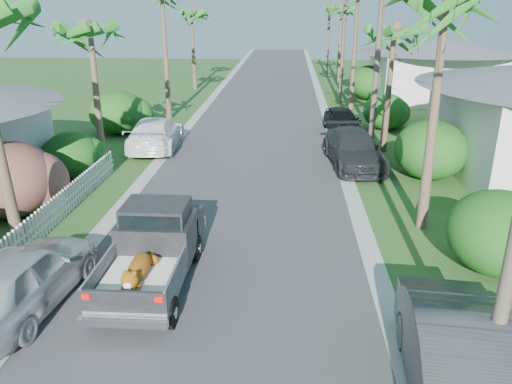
# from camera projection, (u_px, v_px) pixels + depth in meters

# --- Properties ---
(ground) EXTENTS (120.00, 120.00, 0.00)m
(ground) POSITION_uv_depth(u_px,v_px,m) (209.00, 323.00, 11.71)
(ground) COLOR #305821
(ground) RESTS_ON ground
(road) EXTENTS (8.00, 100.00, 0.02)m
(road) POSITION_uv_depth(u_px,v_px,m) (263.00, 110.00, 35.04)
(road) COLOR #38383A
(road) RESTS_ON ground
(curb_left) EXTENTS (0.60, 100.00, 0.06)m
(curb_left) POSITION_uv_depth(u_px,v_px,m) (203.00, 109.00, 35.30)
(curb_left) COLOR #A5A39E
(curb_left) RESTS_ON ground
(curb_right) EXTENTS (0.60, 100.00, 0.06)m
(curb_right) POSITION_uv_depth(u_px,v_px,m) (325.00, 111.00, 34.77)
(curb_right) COLOR #A5A39E
(curb_right) RESTS_ON ground
(pickup_truck) EXTENTS (1.98, 5.12, 2.06)m
(pickup_truck) POSITION_uv_depth(u_px,v_px,m) (155.00, 244.00, 13.33)
(pickup_truck) COLOR black
(pickup_truck) RESTS_ON ground
(parked_car_rn) EXTENTS (2.22, 5.30, 1.70)m
(parked_car_rn) POSITION_uv_depth(u_px,v_px,m) (462.00, 368.00, 8.99)
(parked_car_rn) COLOR #2F3234
(parked_car_rn) RESTS_ON ground
(parked_car_rm) EXTENTS (2.76, 5.63, 1.57)m
(parked_car_rm) POSITION_uv_depth(u_px,v_px,m) (354.00, 149.00, 22.87)
(parked_car_rm) COLOR #27292B
(parked_car_rm) RESTS_ON ground
(parked_car_rf) EXTENTS (2.07, 4.39, 1.45)m
(parked_car_rf) POSITION_uv_depth(u_px,v_px,m) (342.00, 121.00, 28.72)
(parked_car_rf) COLOR black
(parked_car_rf) RESTS_ON ground
(parked_car_ln) EXTENTS (2.36, 4.99, 1.65)m
(parked_car_ln) POSITION_uv_depth(u_px,v_px,m) (22.00, 279.00, 12.00)
(parked_car_ln) COLOR silver
(parked_car_ln) RESTS_ON ground
(parked_car_lf) EXTENTS (2.61, 5.73, 1.63)m
(parked_car_lf) POSITION_uv_depth(u_px,v_px,m) (156.00, 133.00, 25.53)
(parked_car_lf) COLOR white
(parked_car_lf) RESTS_ON ground
(palm_l_b) EXTENTS (4.40, 4.40, 7.40)m
(palm_l_b) POSITION_uv_depth(u_px,v_px,m) (89.00, 26.00, 21.15)
(palm_l_b) COLOR brown
(palm_l_b) RESTS_ON ground
(palm_l_d) EXTENTS (4.40, 4.40, 7.70)m
(palm_l_d) POSITION_uv_depth(u_px,v_px,m) (192.00, 11.00, 41.57)
(palm_l_d) COLOR brown
(palm_l_d) RESTS_ON ground
(palm_r_b) EXTENTS (4.40, 4.40, 7.20)m
(palm_r_b) POSITION_uv_depth(u_px,v_px,m) (394.00, 28.00, 23.21)
(palm_r_b) COLOR brown
(palm_r_b) RESTS_ON ground
(palm_r_d) EXTENTS (4.40, 4.40, 8.00)m
(palm_r_d) POSITION_uv_depth(u_px,v_px,m) (342.00, 7.00, 46.28)
(palm_r_d) COLOR brown
(palm_r_d) RESTS_ON ground
(shrub_l_b) EXTENTS (3.00, 3.30, 2.60)m
(shrub_l_b) POSITION_uv_depth(u_px,v_px,m) (12.00, 180.00, 17.32)
(shrub_l_b) COLOR #AE1849
(shrub_l_b) RESTS_ON ground
(shrub_l_c) EXTENTS (2.40, 2.64, 2.00)m
(shrub_l_c) POSITION_uv_depth(u_px,v_px,m) (71.00, 155.00, 21.14)
(shrub_l_c) COLOR #1C4D16
(shrub_l_c) RESTS_ON ground
(shrub_l_d) EXTENTS (3.20, 3.52, 2.40)m
(shrub_l_d) POSITION_uv_depth(u_px,v_px,m) (118.00, 112.00, 28.58)
(shrub_l_d) COLOR #1C4D16
(shrub_l_d) RESTS_ON ground
(shrub_r_a) EXTENTS (2.80, 3.08, 2.30)m
(shrub_r_a) POSITION_uv_depth(u_px,v_px,m) (499.00, 233.00, 13.64)
(shrub_r_a) COLOR #1C4D16
(shrub_r_a) RESTS_ON ground
(shrub_r_b) EXTENTS (3.00, 3.30, 2.50)m
(shrub_r_b) POSITION_uv_depth(u_px,v_px,m) (431.00, 150.00, 21.06)
(shrub_r_b) COLOR #1C4D16
(shrub_r_b) RESTS_ON ground
(shrub_r_c) EXTENTS (2.60, 2.86, 2.10)m
(shrub_r_c) POSITION_uv_depth(u_px,v_px,m) (385.00, 111.00, 29.55)
(shrub_r_c) COLOR #1C4D16
(shrub_r_c) RESTS_ON ground
(shrub_r_d) EXTENTS (3.20, 3.52, 2.60)m
(shrub_r_d) POSITION_uv_depth(u_px,v_px,m) (369.00, 83.00, 38.77)
(shrub_r_d) COLOR #1C4D16
(shrub_r_d) RESTS_ON ground
(picket_fence) EXTENTS (0.10, 11.00, 1.00)m
(picket_fence) POSITION_uv_depth(u_px,v_px,m) (59.00, 208.00, 17.03)
(picket_fence) COLOR white
(picket_fence) RESTS_ON ground
(house_right_far) EXTENTS (9.00, 8.00, 4.60)m
(house_right_far) POSITION_uv_depth(u_px,v_px,m) (436.00, 72.00, 38.18)
(house_right_far) COLOR silver
(house_right_far) RESTS_ON ground
(utility_pole_b) EXTENTS (1.60, 0.26, 9.00)m
(utility_pole_b) POSITION_uv_depth(u_px,v_px,m) (377.00, 63.00, 21.88)
(utility_pole_b) COLOR brown
(utility_pole_b) RESTS_ON ground
(utility_pole_c) EXTENTS (1.60, 0.26, 9.00)m
(utility_pole_c) POSITION_uv_depth(u_px,v_px,m) (343.00, 40.00, 35.88)
(utility_pole_c) COLOR brown
(utility_pole_c) RESTS_ON ground
(utility_pole_d) EXTENTS (1.60, 0.26, 9.00)m
(utility_pole_d) POSITION_uv_depth(u_px,v_px,m) (329.00, 30.00, 49.89)
(utility_pole_d) COLOR brown
(utility_pole_d) RESTS_ON ground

